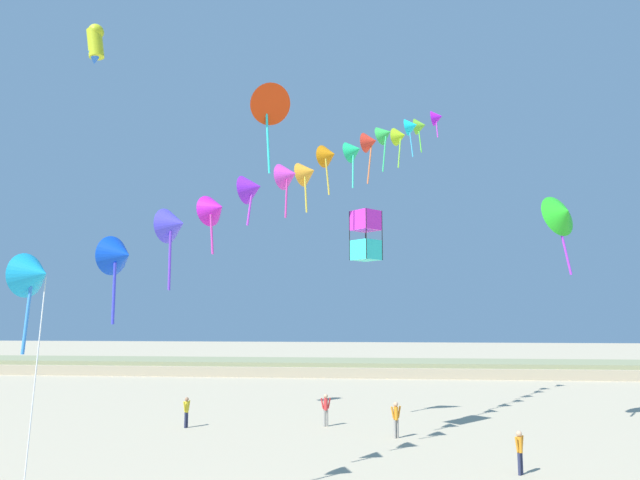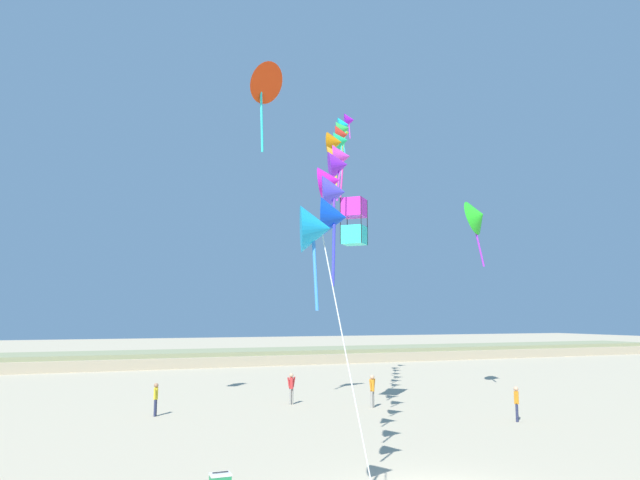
# 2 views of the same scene
# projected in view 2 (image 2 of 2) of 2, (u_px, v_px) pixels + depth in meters

# --- Properties ---
(dune_ridge) EXTENTS (120.00, 9.00, 1.36)m
(dune_ridge) POSITION_uv_depth(u_px,v_px,m) (185.00, 358.00, 56.92)
(dune_ridge) COLOR tan
(dune_ridge) RESTS_ON ground
(person_near_left) EXTENTS (0.26, 0.54, 1.57)m
(person_near_left) POSITION_uv_depth(u_px,v_px,m) (156.00, 397.00, 27.58)
(person_near_left) COLOR #282D4C
(person_near_left) RESTS_ON ground
(person_near_right) EXTENTS (0.57, 0.33, 1.69)m
(person_near_right) POSITION_uv_depth(u_px,v_px,m) (291.00, 386.00, 31.23)
(person_near_right) COLOR gray
(person_near_right) RESTS_ON ground
(person_far_left) EXTENTS (0.44, 0.45, 1.58)m
(person_far_left) POSITION_uv_depth(u_px,v_px,m) (517.00, 401.00, 26.13)
(person_far_left) COLOR #282D4C
(person_far_left) RESTS_ON ground
(person_far_right) EXTENTS (0.54, 0.41, 1.70)m
(person_far_right) POSITION_uv_depth(u_px,v_px,m) (372.00, 389.00, 30.13)
(person_far_right) COLOR gray
(person_far_right) RESTS_ON ground
(kite_banner_string) EXTENTS (13.84, 28.09, 20.26)m
(kite_banner_string) POSITION_uv_depth(u_px,v_px,m) (340.00, 147.00, 28.54)
(kite_banner_string) COLOR #17A3DD
(large_kite_mid_trail) EXTENTS (1.64, 1.64, 2.45)m
(large_kite_mid_trail) POSITION_uv_depth(u_px,v_px,m) (354.00, 222.00, 30.11)
(large_kite_mid_trail) COLOR #33EAD8
(large_kite_high_solo) EXTENTS (2.69, 2.41, 4.56)m
(large_kite_high_solo) POSITION_uv_depth(u_px,v_px,m) (478.00, 216.00, 37.28)
(large_kite_high_solo) COLOR green
(large_kite_outer_drift) EXTENTS (2.72, 2.54, 4.88)m
(large_kite_outer_drift) POSITION_uv_depth(u_px,v_px,m) (262.00, 82.00, 29.57)
(large_kite_outer_drift) COLOR #F1380C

